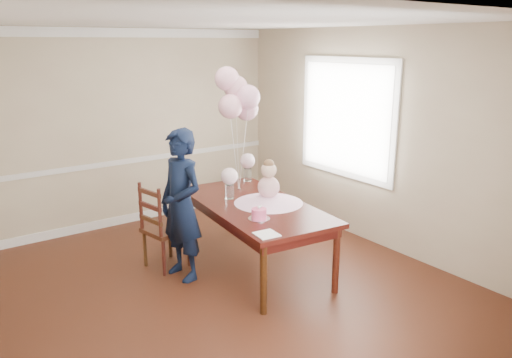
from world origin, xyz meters
name	(u,v)px	position (x,y,z in m)	size (l,w,h in m)	color
floor	(224,288)	(0.00, 0.00, 0.00)	(4.50, 5.00, 0.00)	#34160D
ceiling	(219,21)	(0.00, 0.00, 2.70)	(4.50, 5.00, 0.02)	white
wall_back	(126,129)	(0.00, 2.50, 1.35)	(4.50, 0.02, 2.70)	tan
wall_front	(445,245)	(0.00, -2.50, 1.35)	(4.50, 0.02, 2.70)	tan
wall_right	(376,139)	(2.25, 0.00, 1.35)	(0.02, 5.00, 2.70)	tan
chair_rail_trim	(129,161)	(0.00, 2.49, 0.90)	(4.50, 0.02, 0.07)	silver
crown_molding	(120,33)	(0.00, 2.49, 2.63)	(4.50, 0.02, 0.12)	white
baseboard_trim	(133,218)	(0.00, 2.49, 0.06)	(4.50, 0.02, 0.12)	silver
window_frame	(346,118)	(2.23, 0.50, 1.55)	(0.02, 1.66, 1.56)	white
window_blinds	(345,118)	(2.21, 0.50, 1.55)	(0.01, 1.50, 1.40)	white
dining_table_top	(254,206)	(0.56, 0.24, 0.74)	(1.02, 2.05, 0.05)	black
table_apron	(254,212)	(0.56, 0.24, 0.67)	(0.92, 1.94, 0.10)	black
table_leg_fl	(264,279)	(0.03, -0.65, 0.36)	(0.07, 0.07, 0.72)	black
table_leg_fr	(336,260)	(0.89, -0.74, 0.36)	(0.07, 0.07, 0.72)	black
table_leg_bl	(188,219)	(0.24, 1.22, 0.36)	(0.07, 0.07, 0.72)	black
table_leg_br	(248,208)	(1.09, 1.13, 0.36)	(0.07, 0.07, 0.72)	black
baby_skirt	(268,198)	(0.71, 0.17, 0.82)	(0.78, 0.78, 0.10)	#F7B6E0
baby_torso	(269,187)	(0.71, 0.17, 0.95)	(0.25, 0.25, 0.25)	pink
baby_head	(269,170)	(0.71, 0.17, 1.15)	(0.17, 0.17, 0.17)	#D3AD91
baby_hair	(269,165)	(0.71, 0.17, 1.21)	(0.12, 0.12, 0.12)	brown
cake_platter	(259,219)	(0.31, -0.20, 0.77)	(0.23, 0.23, 0.01)	silver
birthday_cake	(259,213)	(0.31, -0.20, 0.83)	(0.15, 0.15, 0.10)	#E9497D
cake_flower_a	(259,207)	(0.31, -0.20, 0.89)	(0.03, 0.03, 0.03)	white
cake_flower_b	(261,206)	(0.34, -0.18, 0.89)	(0.03, 0.03, 0.03)	silver
rose_vase_near	(230,192)	(0.44, 0.56, 0.85)	(0.10, 0.10, 0.16)	silver
roses_near	(229,176)	(0.44, 0.56, 1.03)	(0.19, 0.19, 0.19)	silver
rose_vase_far	(248,175)	(1.04, 1.06, 0.85)	(0.10, 0.10, 0.16)	silver
roses_far	(248,161)	(1.04, 1.06, 1.03)	(0.19, 0.19, 0.19)	silver
napkin	(266,234)	(0.11, -0.59, 0.77)	(0.20, 0.20, 0.01)	white
balloon_weight	(239,189)	(0.72, 0.79, 0.78)	(0.04, 0.04, 0.02)	silver
balloon_a	(230,106)	(0.62, 0.80, 1.79)	(0.29, 0.29, 0.29)	#F7AFC3
balloon_b	(248,97)	(0.82, 0.73, 1.89)	(0.29, 0.29, 0.29)	#EDA8C9
balloon_c	(236,87)	(0.76, 0.89, 2.00)	(0.29, 0.29, 0.29)	#DD9CAE
balloon_d	(227,79)	(0.66, 0.92, 2.10)	(0.29, 0.29, 0.29)	#FFB4CE
balloon_e	(247,109)	(0.89, 0.85, 1.74)	(0.29, 0.29, 0.29)	#E4A2BB
balloon_ribbon_a	(235,155)	(0.67, 0.79, 1.21)	(0.00, 0.00, 0.86)	white
balloon_ribbon_b	(243,150)	(0.77, 0.76, 1.26)	(0.00, 0.00, 0.96)	white
balloon_ribbon_c	(237,145)	(0.74, 0.84, 1.31)	(0.00, 0.00, 1.06)	white
balloon_ribbon_d	(233,142)	(0.69, 0.85, 1.36)	(0.00, 0.00, 1.17)	white
balloon_ribbon_e	(243,155)	(0.80, 0.82, 1.18)	(0.00, 0.00, 0.81)	white
dining_chair_seat	(166,230)	(-0.24, 0.85, 0.45)	(0.44, 0.44, 0.05)	#3C1C10
chair_leg_fl	(164,258)	(-0.38, 0.64, 0.21)	(0.04, 0.04, 0.43)	black
chair_leg_fr	(189,248)	(-0.03, 0.71, 0.21)	(0.04, 0.04, 0.43)	#35160E
chair_leg_bl	(145,249)	(-0.45, 0.99, 0.21)	(0.04, 0.04, 0.43)	#38200F
chair_leg_br	(170,240)	(-0.10, 1.06, 0.21)	(0.04, 0.04, 0.43)	#311A0D
chair_back_post_l	(160,214)	(-0.40, 0.64, 0.73)	(0.04, 0.04, 0.55)	#3B1610
chair_back_post_r	(141,206)	(-0.47, 0.99, 0.73)	(0.04, 0.04, 0.55)	#36130E
chair_slat_low	(151,220)	(-0.44, 0.81, 0.61)	(0.03, 0.40, 0.05)	#3A1E0F
chair_slat_mid	(150,206)	(-0.44, 0.81, 0.77)	(0.03, 0.40, 0.05)	#3E1510
chair_slat_top	(149,193)	(-0.44, 0.81, 0.93)	(0.03, 0.40, 0.05)	#3B1A10
woman	(181,205)	(-0.21, 0.50, 0.83)	(0.60, 0.40, 1.66)	black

